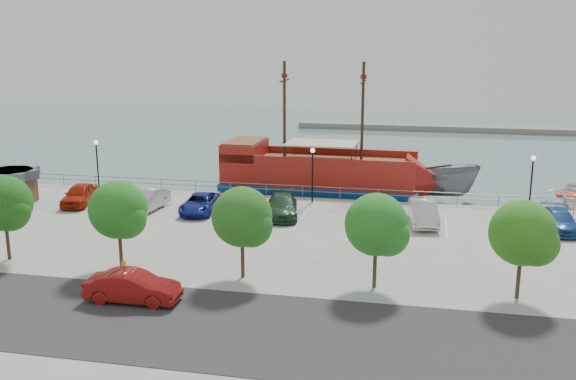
# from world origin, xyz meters

# --- Properties ---
(ground) EXTENTS (160.00, 160.00, 0.00)m
(ground) POSITION_xyz_m (0.00, 0.00, -1.00)
(ground) COLOR slate
(street) EXTENTS (100.00, 8.00, 0.04)m
(street) POSITION_xyz_m (0.00, -16.00, 0.01)
(street) COLOR #33302F
(street) RESTS_ON land_slab
(sidewalk) EXTENTS (100.00, 4.00, 0.05)m
(sidewalk) POSITION_xyz_m (0.00, -10.00, 0.01)
(sidewalk) COLOR gray
(sidewalk) RESTS_ON land_slab
(seawall_railing) EXTENTS (50.00, 0.06, 1.00)m
(seawall_railing) POSITION_xyz_m (0.00, 7.80, 0.53)
(seawall_railing) COLOR slate
(seawall_railing) RESTS_ON land_slab
(far_shore) EXTENTS (40.00, 3.00, 0.80)m
(far_shore) POSITION_xyz_m (10.00, 55.00, -0.60)
(far_shore) COLOR gray
(far_shore) RESTS_ON ground
(pirate_ship) EXTENTS (19.26, 5.74, 12.10)m
(pirate_ship) POSITION_xyz_m (1.09, 11.80, 1.03)
(pirate_ship) COLOR maroon
(pirate_ship) RESTS_ON ground
(patrol_boat) EXTENTS (8.32, 4.21, 3.08)m
(patrol_boat) POSITION_xyz_m (9.04, 12.51, 0.54)
(patrol_boat) COLOR slate
(patrol_boat) RESTS_ON ground
(dock_west) EXTENTS (6.77, 3.27, 0.37)m
(dock_west) POSITION_xyz_m (-13.77, 9.20, -0.81)
(dock_west) COLOR slate
(dock_west) RESTS_ON ground
(dock_mid) EXTENTS (6.57, 3.02, 0.36)m
(dock_mid) POSITION_xyz_m (6.92, 9.20, -0.82)
(dock_mid) COLOR gray
(dock_mid) RESTS_ON ground
(dock_east) EXTENTS (7.51, 4.30, 0.41)m
(dock_east) POSITION_xyz_m (14.87, 9.20, -0.79)
(dock_east) COLOR gray
(dock_east) RESTS_ON ground
(shed) EXTENTS (3.71, 3.71, 2.70)m
(shed) POSITION_xyz_m (-22.49, 1.26, 1.44)
(shed) COLOR brown
(shed) RESTS_ON land_slab
(street_sedan) EXTENTS (4.66, 1.71, 1.53)m
(street_sedan) POSITION_xyz_m (-5.38, -14.13, 0.76)
(street_sedan) COLOR maroon
(street_sedan) RESTS_ON street
(fire_hydrant) EXTENTS (0.27, 0.27, 0.79)m
(fire_hydrant) POSITION_xyz_m (-7.48, -10.80, 0.43)
(fire_hydrant) COLOR gold
(fire_hydrant) RESTS_ON sidewalk
(lamp_post_left) EXTENTS (0.36, 0.36, 4.28)m
(lamp_post_left) POSITION_xyz_m (-18.00, 6.50, 2.94)
(lamp_post_left) COLOR black
(lamp_post_left) RESTS_ON land_slab
(lamp_post_mid) EXTENTS (0.36, 0.36, 4.28)m
(lamp_post_mid) POSITION_xyz_m (0.00, 6.50, 2.94)
(lamp_post_mid) COLOR black
(lamp_post_mid) RESTS_ON land_slab
(lamp_post_right) EXTENTS (0.36, 0.36, 4.28)m
(lamp_post_right) POSITION_xyz_m (16.00, 6.50, 2.94)
(lamp_post_right) COLOR black
(lamp_post_right) RESTS_ON land_slab
(tree_b) EXTENTS (3.30, 3.20, 5.00)m
(tree_b) POSITION_xyz_m (-14.85, -10.07, 3.30)
(tree_b) COLOR #473321
(tree_b) RESTS_ON sidewalk
(tree_c) EXTENTS (3.30, 3.20, 5.00)m
(tree_c) POSITION_xyz_m (-7.85, -10.07, 3.30)
(tree_c) COLOR #473321
(tree_c) RESTS_ON sidewalk
(tree_d) EXTENTS (3.30, 3.20, 5.00)m
(tree_d) POSITION_xyz_m (-0.85, -10.07, 3.30)
(tree_d) COLOR #473321
(tree_d) RESTS_ON sidewalk
(tree_e) EXTENTS (3.30, 3.20, 5.00)m
(tree_e) POSITION_xyz_m (6.15, -10.07, 3.30)
(tree_e) COLOR #473321
(tree_e) RESTS_ON sidewalk
(tree_f) EXTENTS (3.30, 3.20, 5.00)m
(tree_f) POSITION_xyz_m (13.15, -10.07, 3.30)
(tree_f) COLOR #473321
(tree_f) RESTS_ON sidewalk
(parked_car_a) EXTENTS (2.65, 4.87, 1.57)m
(parked_car_a) POSITION_xyz_m (-17.37, 2.27, 0.79)
(parked_car_a) COLOR #A61E08
(parked_car_a) RESTS_ON land_slab
(parked_car_b) EXTENTS (2.17, 4.97, 1.59)m
(parked_car_b) POSITION_xyz_m (-11.62, 1.48, 0.79)
(parked_car_b) COLOR silver
(parked_car_b) RESTS_ON land_slab
(parked_car_c) EXTENTS (2.55, 4.98, 1.35)m
(parked_car_c) POSITION_xyz_m (-7.58, 1.99, 0.67)
(parked_car_c) COLOR navy
(parked_car_c) RESTS_ON land_slab
(parked_car_d) EXTENTS (3.15, 5.55, 1.52)m
(parked_car_d) POSITION_xyz_m (-1.44, 2.18, 0.76)
(parked_car_d) COLOR #224929
(parked_car_d) RESTS_ON land_slab
(parked_car_f) EXTENTS (2.26, 5.13, 1.64)m
(parked_car_f) POSITION_xyz_m (8.44, 2.23, 0.82)
(parked_car_f) COLOR beige
(parked_car_f) RESTS_ON land_slab
(parked_car_h) EXTENTS (1.98, 4.77, 1.38)m
(parked_car_h) POSITION_xyz_m (17.30, 2.49, 0.69)
(parked_car_h) COLOR navy
(parked_car_h) RESTS_ON land_slab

